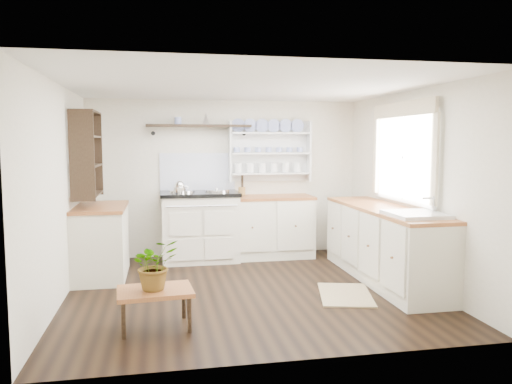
# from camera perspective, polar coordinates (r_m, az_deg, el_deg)

# --- Properties ---
(floor) EXTENTS (4.00, 3.80, 0.01)m
(floor) POSITION_cam_1_polar(r_m,az_deg,el_deg) (5.81, -0.95, -11.12)
(floor) COLOR black
(floor) RESTS_ON ground
(wall_back) EXTENTS (4.00, 0.02, 2.30)m
(wall_back) POSITION_cam_1_polar(r_m,az_deg,el_deg) (7.46, -3.47, 1.59)
(wall_back) COLOR beige
(wall_back) RESTS_ON ground
(wall_right) EXTENTS (0.02, 3.80, 2.30)m
(wall_right) POSITION_cam_1_polar(r_m,az_deg,el_deg) (6.25, 17.41, 0.55)
(wall_right) COLOR beige
(wall_right) RESTS_ON ground
(wall_left) EXTENTS (0.02, 3.80, 2.30)m
(wall_left) POSITION_cam_1_polar(r_m,az_deg,el_deg) (5.61, -21.54, -0.15)
(wall_left) COLOR beige
(wall_left) RESTS_ON ground
(ceiling) EXTENTS (4.00, 3.80, 0.01)m
(ceiling) POSITION_cam_1_polar(r_m,az_deg,el_deg) (5.60, -0.99, 12.03)
(ceiling) COLOR white
(ceiling) RESTS_ON wall_back
(window) EXTENTS (0.08, 1.55, 1.22)m
(window) POSITION_cam_1_polar(r_m,az_deg,el_deg) (6.34, 16.47, 4.40)
(window) COLOR white
(window) RESTS_ON wall_right
(aga_cooker) EXTENTS (1.10, 0.76, 1.01)m
(aga_cooker) POSITION_cam_1_polar(r_m,az_deg,el_deg) (7.17, -6.43, -3.83)
(aga_cooker) COLOR silver
(aga_cooker) RESTS_ON floor
(back_cabinets) EXTENTS (1.27, 0.63, 0.90)m
(back_cabinets) POSITION_cam_1_polar(r_m,az_deg,el_deg) (7.35, 1.52, -3.87)
(back_cabinets) COLOR beige
(back_cabinets) RESTS_ON floor
(right_cabinets) EXTENTS (0.62, 2.43, 0.90)m
(right_cabinets) POSITION_cam_1_polar(r_m,az_deg,el_deg) (6.30, 14.37, -5.67)
(right_cabinets) COLOR beige
(right_cabinets) RESTS_ON floor
(belfast_sink) EXTENTS (0.55, 0.60, 0.45)m
(belfast_sink) POSITION_cam_1_polar(r_m,az_deg,el_deg) (5.58, 17.74, -3.66)
(belfast_sink) COLOR white
(belfast_sink) RESTS_ON right_cabinets
(left_cabinets) EXTENTS (0.62, 1.13, 0.90)m
(left_cabinets) POSITION_cam_1_polar(r_m,az_deg,el_deg) (6.54, -17.27, -5.33)
(left_cabinets) COLOR beige
(left_cabinets) RESTS_ON floor
(plate_rack) EXTENTS (1.20, 0.22, 0.90)m
(plate_rack) POSITION_cam_1_polar(r_m,az_deg,el_deg) (7.52, 1.48, 4.73)
(plate_rack) COLOR white
(plate_rack) RESTS_ON wall_back
(high_shelf) EXTENTS (1.50, 0.29, 0.16)m
(high_shelf) POSITION_cam_1_polar(r_m,az_deg,el_deg) (7.28, -6.53, 7.44)
(high_shelf) COLOR black
(high_shelf) RESTS_ON wall_back
(left_shelving) EXTENTS (0.28, 0.80, 1.05)m
(left_shelving) POSITION_cam_1_polar(r_m,az_deg,el_deg) (6.45, -18.79, 4.22)
(left_shelving) COLOR black
(left_shelving) RESTS_ON wall_left
(kettle) EXTENTS (0.18, 0.18, 0.22)m
(kettle) POSITION_cam_1_polar(r_m,az_deg,el_deg) (6.97, -8.70, 0.32)
(kettle) COLOR silver
(kettle) RESTS_ON aga_cooker
(utensil_crock) EXTENTS (0.10, 0.10, 0.12)m
(utensil_crock) POSITION_cam_1_polar(r_m,az_deg,el_deg) (7.29, -1.64, 0.08)
(utensil_crock) COLOR olive
(utensil_crock) RESTS_ON back_cabinets
(center_table) EXTENTS (0.70, 0.53, 0.36)m
(center_table) POSITION_cam_1_polar(r_m,az_deg,el_deg) (4.69, -11.47, -11.36)
(center_table) COLOR brown
(center_table) RESTS_ON floor
(potted_plant) EXTENTS (0.52, 0.49, 0.46)m
(potted_plant) POSITION_cam_1_polar(r_m,az_deg,el_deg) (4.62, -11.53, -8.10)
(potted_plant) COLOR #3F7233
(potted_plant) RESTS_ON center_table
(floor_rug) EXTENTS (0.74, 0.96, 0.02)m
(floor_rug) POSITION_cam_1_polar(r_m,az_deg,el_deg) (5.70, 10.17, -11.47)
(floor_rug) COLOR olive
(floor_rug) RESTS_ON floor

